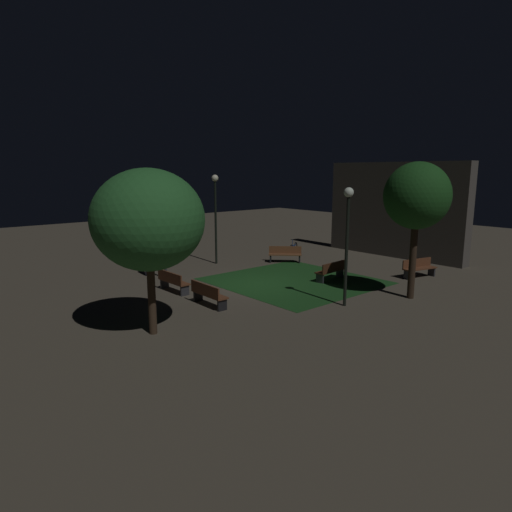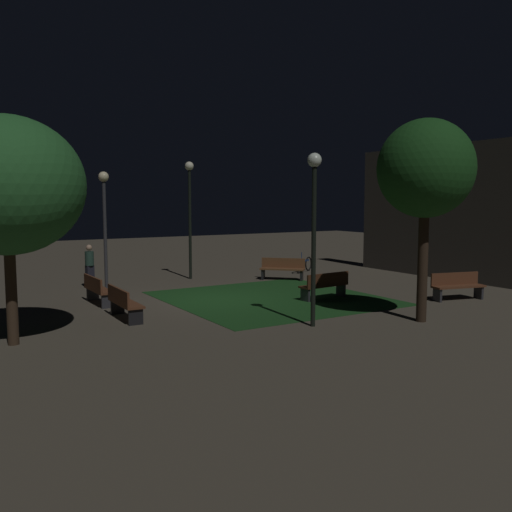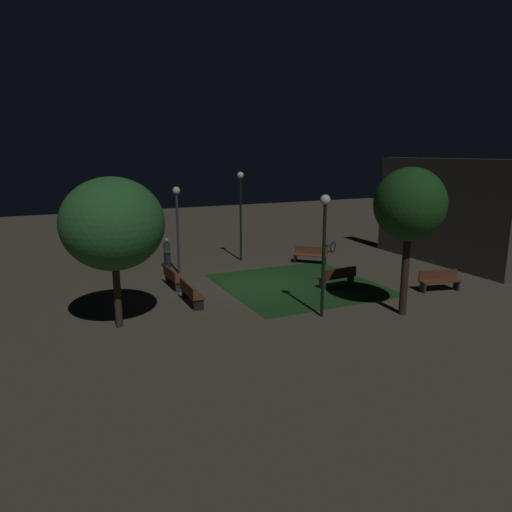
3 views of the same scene
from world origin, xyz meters
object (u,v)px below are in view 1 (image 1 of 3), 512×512
tree_near_wall (417,197)px  bench_corner (208,294)px  lamp_post_path_center (347,226)px  bicycle (293,248)px  bench_near_trees (285,254)px  pedestrian (148,258)px  bench_lawn_edge (332,270)px  tree_back_right (148,220)px  lamp_post_near_wall (164,217)px  bench_path_side (173,281)px  bench_front_right (419,267)px  lamp_post_plaza_east (215,204)px

tree_near_wall → bench_corner: bearing=-122.9°
lamp_post_path_center → bicycle: bearing=145.0°
bench_near_trees → pedestrian: pedestrian is taller
bench_near_trees → bench_lawn_edge: (4.39, -1.28, 0.00)m
bench_near_trees → tree_back_right: size_ratio=0.32×
bench_lawn_edge → lamp_post_near_wall: size_ratio=0.43×
bench_near_trees → tree_near_wall: size_ratio=0.30×
lamp_post_path_center → bicycle: (-8.76, 6.15, -2.67)m
tree_back_right → bench_corner: bearing=113.1°
lamp_post_path_center → bench_path_side: bearing=-146.3°
bench_front_right → lamp_post_path_center: lamp_post_path_center is taller
bench_path_side → bench_corner: 2.59m
pedestrian → tree_back_right: bearing=-26.3°
bench_lawn_edge → bench_corner: bearing=-93.6°
bench_path_side → lamp_post_near_wall: lamp_post_near_wall is taller
bicycle → pedestrian: 9.46m
bench_near_trees → tree_back_right: 12.41m
bench_front_right → bench_lawn_edge: bearing=-122.7°
lamp_post_path_center → pedestrian: bearing=-160.5°
bicycle → lamp_post_plaza_east: bearing=-97.8°
tree_near_wall → bench_front_right: bearing=115.1°
tree_near_wall → lamp_post_path_center: (-1.06, -2.82, -1.01)m
bench_lawn_edge → lamp_post_near_wall: lamp_post_near_wall is taller
bench_corner → tree_back_right: tree_back_right is taller
bicycle → lamp_post_path_center: bearing=-35.0°
tree_near_wall → bicycle: 11.00m
bench_path_side → tree_back_right: size_ratio=0.36×
lamp_post_plaza_east → bench_front_right: bearing=31.4°
tree_near_wall → lamp_post_path_center: bearing=-110.6°
bench_path_side → bench_corner: same height
lamp_post_path_center → bicycle: size_ratio=2.95×
bench_lawn_edge → lamp_post_path_center: (2.89, -2.70, 2.53)m
bench_near_trees → lamp_post_near_wall: lamp_post_near_wall is taller
bench_corner → lamp_post_path_center: lamp_post_path_center is taller
bench_lawn_edge → lamp_post_plaza_east: size_ratio=0.38×
bench_path_side → lamp_post_plaza_east: bearing=126.8°
bench_near_trees → bench_front_right: bearing=19.2°
bench_near_trees → tree_back_right: bearing=-64.3°
bench_lawn_edge → lamp_post_plaza_east: 7.38m
bench_corner → pedestrian: (-5.96, 0.64, 0.37)m
tree_near_wall → tree_back_right: tree_near_wall is taller
bench_lawn_edge → tree_near_wall: size_ratio=0.34×
bench_front_right → bicycle: bearing=-178.8°
lamp_post_near_wall → tree_back_right: bearing=-32.4°
lamp_post_near_wall → lamp_post_plaza_east: bearing=109.6°
lamp_post_path_center → bench_front_right: bearing=95.2°
bench_path_side → bench_lawn_edge: same height
bench_corner → bench_lawn_edge: same height
lamp_post_near_wall → pedestrian: lamp_post_near_wall is taller
lamp_post_near_wall → bicycle: (-0.66, 9.16, -2.56)m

